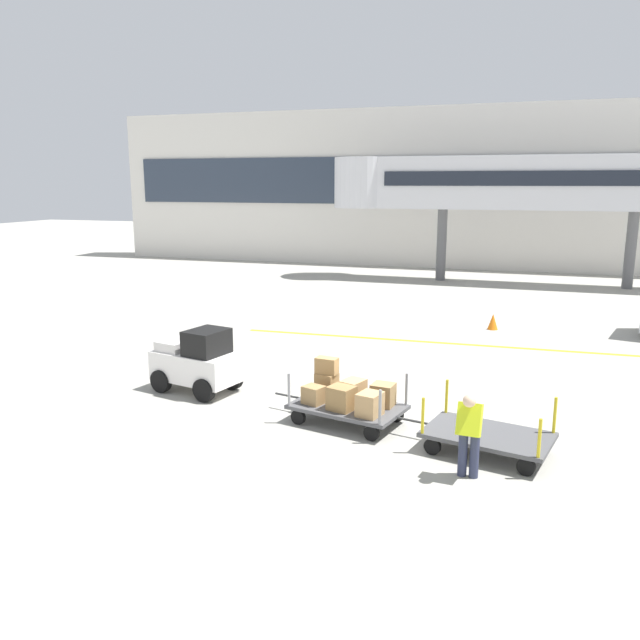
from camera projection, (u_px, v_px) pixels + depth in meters
ground_plane at (374, 406)px, 14.59m from camera, size 120.00×120.00×0.00m
apron_lead_line at (464, 344)px, 20.19m from camera, size 14.49×0.67×0.01m
terminal_building at (476, 188)px, 37.77m from camera, size 45.82×2.51×9.35m
jet_bridge at (500, 184)px, 31.65m from camera, size 18.37×3.00×6.31m
baggage_tug at (197, 361)px, 15.52m from camera, size 2.29×1.62×1.58m
baggage_cart_lead at (348, 398)px, 13.49m from camera, size 3.09×1.88×1.27m
baggage_cart_middle at (487, 435)px, 12.02m from camera, size 3.09×1.88×1.10m
baggage_handler at (469, 431)px, 10.88m from camera, size 0.43×0.45×1.56m
safety_cone_near at (493, 322)px, 22.20m from camera, size 0.36×0.36×0.55m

